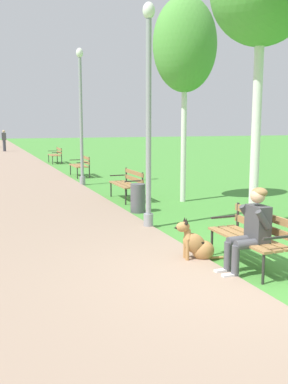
{
  "coord_description": "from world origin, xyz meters",
  "views": [
    {
      "loc": [
        -3.37,
        -4.91,
        2.15
      ],
      "look_at": [
        -0.6,
        2.38,
        0.9
      ],
      "focal_mm": 40.21,
      "sensor_mm": 36.0,
      "label": 1
    }
  ],
  "objects_px": {
    "park_bench_near": "(253,233)",
    "park_bench_far": "(81,164)",
    "person_seated_on_near_bench": "(251,227)",
    "lamp_post_mid": "(81,116)",
    "park_bench_furthest": "(56,154)",
    "pedestrian_distant": "(4,141)",
    "birch_tree_third": "(185,46)",
    "park_bench_mid": "(128,182)",
    "dog_shepherd": "(197,245)",
    "lamp_post_near": "(149,115)",
    "litter_bin": "(138,198)"
  },
  "relations": [
    {
      "from": "dog_shepherd",
      "to": "lamp_post_near",
      "type": "bearing_deg",
      "value": 88.07
    },
    {
      "from": "park_bench_near",
      "to": "park_bench_mid",
      "type": "distance_m",
      "value": 6.09
    },
    {
      "from": "person_seated_on_near_bench",
      "to": "lamp_post_mid",
      "type": "height_order",
      "value": "lamp_post_mid"
    },
    {
      "from": "park_bench_furthest",
      "to": "pedestrian_distant",
      "type": "distance_m",
      "value": 11.16
    },
    {
      "from": "park_bench_far",
      "to": "park_bench_furthest",
      "type": "bearing_deg",
      "value": 89.68
    },
    {
      "from": "park_bench_near",
      "to": "person_seated_on_near_bench",
      "type": "relative_size",
      "value": 1.2
    },
    {
      "from": "dog_shepherd",
      "to": "pedestrian_distant",
      "type": "relative_size",
      "value": 0.5
    },
    {
      "from": "park_bench_furthest",
      "to": "lamp_post_mid",
      "type": "distance_m",
      "value": 9.02
    },
    {
      "from": "park_bench_far",
      "to": "person_seated_on_near_bench",
      "type": "bearing_deg",
      "value": -91.1
    },
    {
      "from": "park_bench_near",
      "to": "park_bench_far",
      "type": "bearing_deg",
      "value": 89.87
    },
    {
      "from": "person_seated_on_near_bench",
      "to": "dog_shepherd",
      "type": "height_order",
      "value": "person_seated_on_near_bench"
    },
    {
      "from": "person_seated_on_near_bench",
      "to": "park_bench_near",
      "type": "bearing_deg",
      "value": 50.3
    },
    {
      "from": "park_bench_furthest",
      "to": "birch_tree_third",
      "type": "bearing_deg",
      "value": -83.96
    },
    {
      "from": "park_bench_mid",
      "to": "dog_shepherd",
      "type": "xyz_separation_m",
      "value": [
        -0.74,
        -5.56,
        -0.25
      ]
    },
    {
      "from": "pedestrian_distant",
      "to": "park_bench_mid",
      "type": "bearing_deg",
      "value": -84.76
    },
    {
      "from": "park_bench_mid",
      "to": "lamp_post_mid",
      "type": "xyz_separation_m",
      "value": [
        -0.55,
        3.39,
        1.89
      ]
    },
    {
      "from": "park_bench_near",
      "to": "litter_bin",
      "type": "relative_size",
      "value": 2.14
    },
    {
      "from": "park_bench_near",
      "to": "birch_tree_third",
      "type": "distance_m",
      "value": 6.63
    },
    {
      "from": "person_seated_on_near_bench",
      "to": "litter_bin",
      "type": "xyz_separation_m",
      "value": [
        -0.04,
        4.63,
        -0.33
      ]
    },
    {
      "from": "dog_shepherd",
      "to": "lamp_post_near",
      "type": "xyz_separation_m",
      "value": [
        0.08,
        2.3,
        2.04
      ]
    },
    {
      "from": "person_seated_on_near_bench",
      "to": "birch_tree_third",
      "type": "relative_size",
      "value": 0.23
    },
    {
      "from": "park_bench_mid",
      "to": "pedestrian_distant",
      "type": "bearing_deg",
      "value": 95.24
    },
    {
      "from": "park_bench_mid",
      "to": "lamp_post_mid",
      "type": "height_order",
      "value": "lamp_post_mid"
    },
    {
      "from": "lamp_post_mid",
      "to": "litter_bin",
      "type": "bearing_deg",
      "value": -87.52
    },
    {
      "from": "park_bench_far",
      "to": "pedestrian_distant",
      "type": "relative_size",
      "value": 0.91
    },
    {
      "from": "lamp_post_mid",
      "to": "park_bench_near",
      "type": "bearing_deg",
      "value": -87.17
    },
    {
      "from": "lamp_post_mid",
      "to": "pedestrian_distant",
      "type": "relative_size",
      "value": 2.82
    },
    {
      "from": "park_bench_near",
      "to": "birch_tree_third",
      "type": "relative_size",
      "value": 0.28
    },
    {
      "from": "lamp_post_mid",
      "to": "pedestrian_distant",
      "type": "bearing_deg",
      "value": 94.56
    },
    {
      "from": "birch_tree_third",
      "to": "person_seated_on_near_bench",
      "type": "bearing_deg",
      "value": -106.35
    },
    {
      "from": "park_bench_near",
      "to": "lamp_post_mid",
      "type": "distance_m",
      "value": 9.68
    },
    {
      "from": "park_bench_mid",
      "to": "park_bench_far",
      "type": "distance_m",
      "value": 5.84
    },
    {
      "from": "park_bench_mid",
      "to": "lamp_post_mid",
      "type": "relative_size",
      "value": 0.32
    },
    {
      "from": "birch_tree_third",
      "to": "litter_bin",
      "type": "relative_size",
      "value": 7.77
    },
    {
      "from": "litter_bin",
      "to": "dog_shepherd",
      "type": "bearing_deg",
      "value": -96.09
    },
    {
      "from": "dog_shepherd",
      "to": "lamp_post_near",
      "type": "relative_size",
      "value": 0.19
    },
    {
      "from": "lamp_post_near",
      "to": "litter_bin",
      "type": "height_order",
      "value": "lamp_post_near"
    },
    {
      "from": "park_bench_mid",
      "to": "person_seated_on_near_bench",
      "type": "distance_m",
      "value": 6.35
    },
    {
      "from": "park_bench_far",
      "to": "litter_bin",
      "type": "relative_size",
      "value": 2.14
    },
    {
      "from": "park_bench_mid",
      "to": "park_bench_far",
      "type": "relative_size",
      "value": 1.0
    },
    {
      "from": "person_seated_on_near_bench",
      "to": "lamp_post_mid",
      "type": "xyz_separation_m",
      "value": [
        -0.26,
        9.73,
        1.72
      ]
    },
    {
      "from": "dog_shepherd",
      "to": "pedestrian_distant",
      "type": "bearing_deg",
      "value": 92.77
    },
    {
      "from": "park_bench_near",
      "to": "park_bench_far",
      "type": "relative_size",
      "value": 1.0
    },
    {
      "from": "park_bench_mid",
      "to": "park_bench_furthest",
      "type": "height_order",
      "value": "same"
    },
    {
      "from": "park_bench_mid",
      "to": "birch_tree_third",
      "type": "bearing_deg",
      "value": -29.06
    },
    {
      "from": "birch_tree_third",
      "to": "pedestrian_distant",
      "type": "bearing_deg",
      "value": 98.28
    },
    {
      "from": "lamp_post_near",
      "to": "lamp_post_mid",
      "type": "xyz_separation_m",
      "value": [
        0.11,
        6.65,
        0.1
      ]
    },
    {
      "from": "pedestrian_distant",
      "to": "person_seated_on_near_bench",
      "type": "bearing_deg",
      "value": -86.43
    },
    {
      "from": "park_bench_far",
      "to": "birch_tree_third",
      "type": "bearing_deg",
      "value": -77.96
    },
    {
      "from": "litter_bin",
      "to": "park_bench_mid",
      "type": "bearing_deg",
      "value": 79.28
    }
  ]
}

